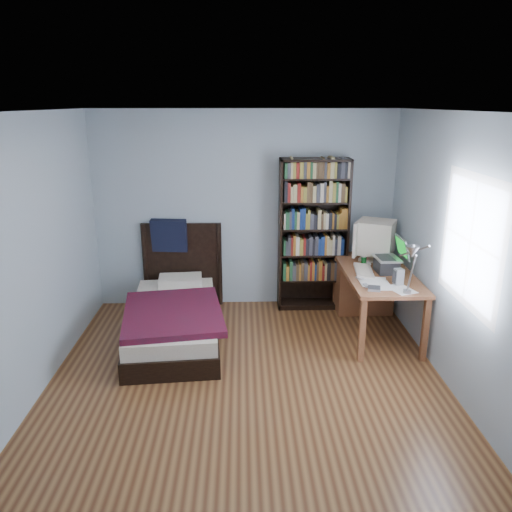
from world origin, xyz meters
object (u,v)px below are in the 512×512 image
Objects in this scene: crt_monitor at (374,238)px; speaker at (399,277)px; soda_can at (364,261)px; bookshelf at (313,235)px; desk_lamp at (412,256)px; laptop at (388,262)px; desk at (367,284)px; keyboard at (364,271)px; bed at (175,314)px.

crt_monitor is 0.87m from speaker.
bookshelf is (-0.53, 0.53, 0.18)m from soda_can.
crt_monitor is at bearing 83.50° from speaker.
desk_lamp is 1.37m from soda_can.
laptop is 0.65× the size of desk_lamp.
laptop is at bearing 83.72° from desk_lamp.
desk is at bearing -25.21° from bookshelf.
speaker is 0.67m from soda_can.
bookshelf is (-0.64, 0.30, 0.55)m from desk.
bookshelf is at bearing 154.78° from crt_monitor.
speaker is 1.39m from bookshelf.
crt_monitor is at bearing 87.90° from desk_lamp.
keyboard is at bearing -115.48° from crt_monitor.
desk_lamp is 1.95m from bookshelf.
desk is at bearing 86.33° from speaker.
laptop is at bearing 79.31° from speaker.
speaker is at bearing -71.12° from soda_can.
bed is (-2.20, -0.27, -0.53)m from soda_can.
laptop is at bearing -45.88° from bookshelf.
laptop is 0.21× the size of bookshelf.
bed is (-2.42, 0.37, -0.56)m from speaker.
crt_monitor is 5.38× the size of soda_can.
desk is 0.60m from crt_monitor.
bed reaches higher than desk.
laptop is 0.33m from soda_can.
speaker is at bearing -48.60° from keyboard.
crt_monitor is 1.51m from desk_lamp.
bookshelf is at bearing 154.79° from desk.
keyboard is at bearing 113.69° from speaker.
soda_can is (-0.10, 1.29, -0.46)m from desk_lamp.
desk is 14.37× the size of soda_can.
speaker is at bearing -57.36° from bookshelf.
bed reaches higher than laptop.
laptop is 0.40m from speaker.
crt_monitor is at bearing 97.69° from laptop.
bookshelf reaches higher than crt_monitor.
laptop is 1.08m from bookshelf.
crt_monitor is 0.92× the size of desk_lamp.
speaker reaches higher than keyboard.
crt_monitor is at bearing -25.31° from desk.
desk_lamp is 0.33× the size of bookshelf.
laptop is at bearing -77.38° from desk.
bed is at bearing -179.36° from laptop.
crt_monitor is 3.44× the size of speaker.
keyboard is at bearing 179.25° from laptop.
bookshelf reaches higher than soda_can.
laptop reaches higher than speaker.
crt_monitor reaches higher than keyboard.
laptop is 1.13m from desk_lamp.
keyboard is (-0.21, -0.44, -0.27)m from crt_monitor.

